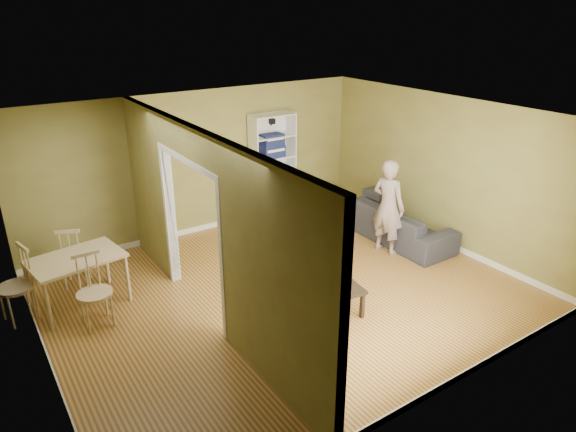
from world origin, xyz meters
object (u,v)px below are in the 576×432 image
object	(u,v)px
person	(389,199)
bookshelf	(271,167)
dining_table	(76,262)
chair_far	(74,255)
coffee_table	(336,290)
sofa	(397,218)
chair_near	(94,292)
chair_left	(15,285)

from	to	relation	value
person	bookshelf	world-z (taller)	bookshelf
dining_table	chair_far	size ratio (longest dim) A/B	1.23
coffee_table	chair_far	world-z (taller)	chair_far
person	dining_table	bearing A→B (deg)	65.16
sofa	bookshelf	world-z (taller)	bookshelf
bookshelf	chair_near	bearing A→B (deg)	-153.81
sofa	coffee_table	size ratio (longest dim) A/B	3.54
bookshelf	chair_near	xyz separation A→B (m)	(-3.94, -1.94, -0.54)
bookshelf	dining_table	bearing A→B (deg)	-161.86
sofa	chair_near	distance (m)	5.23
person	chair_far	distance (m)	5.03
dining_table	chair_left	xyz separation A→B (m)	(-0.78, 0.07, -0.14)
coffee_table	chair_left	size ratio (longest dim) A/B	0.59
chair_near	chair_far	xyz separation A→B (m)	(0.04, 1.29, -0.02)
sofa	chair_near	world-z (taller)	chair_near
sofa	person	world-z (taller)	person
person	sofa	bearing A→B (deg)	-75.71
chair_left	dining_table	bearing A→B (deg)	71.93
chair_near	chair_far	bearing A→B (deg)	88.19
sofa	chair_far	world-z (taller)	chair_far
coffee_table	chair_far	xyz separation A→B (m)	(-2.76, 2.83, 0.13)
bookshelf	chair_far	distance (m)	3.99
chair_near	bookshelf	bearing A→B (deg)	26.19
sofa	chair_left	world-z (taller)	chair_left
sofa	dining_table	size ratio (longest dim) A/B	1.84
chair_near	chair_far	size ratio (longest dim) A/B	1.03
coffee_table	chair_far	distance (m)	3.95
person	dining_table	distance (m)	4.91
chair_far	bookshelf	bearing A→B (deg)	-148.06
dining_table	chair_left	bearing A→B (deg)	174.70
chair_near	coffee_table	bearing A→B (deg)	-28.79
chair_left	chair_near	world-z (taller)	chair_left
coffee_table	dining_table	distance (m)	3.60
chair_left	chair_far	size ratio (longest dim) A/B	1.08
coffee_table	chair_left	bearing A→B (deg)	148.34
sofa	chair_left	bearing A→B (deg)	81.30
chair_left	chair_far	xyz separation A→B (m)	(0.88, 0.59, -0.04)
person	chair_far	world-z (taller)	person
dining_table	chair_left	distance (m)	0.80
chair_near	dining_table	bearing A→B (deg)	94.82
chair_left	chair_near	distance (m)	1.09
coffee_table	chair_left	world-z (taller)	chair_left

